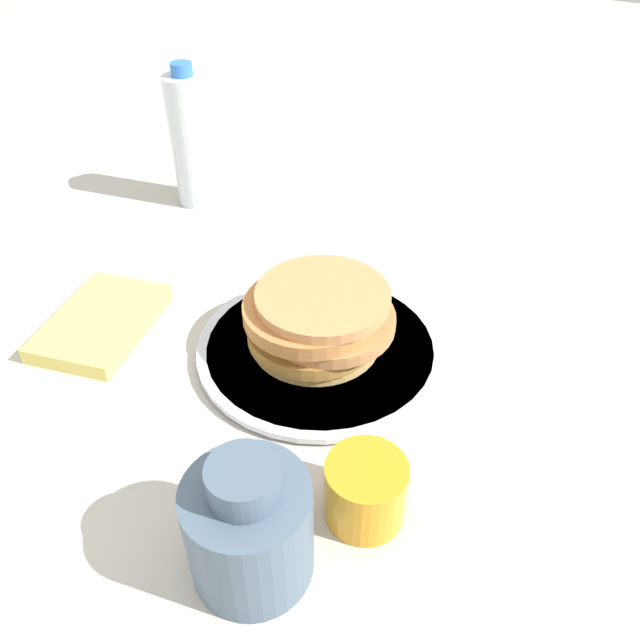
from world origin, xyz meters
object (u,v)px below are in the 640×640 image
object	(u,v)px
juice_glass	(365,491)
plate	(320,347)
water_bottle_near	(191,141)
pancake_stack	(317,319)
cream_jug	(249,527)

from	to	relation	value
juice_glass	plate	bearing A→B (deg)	41.63
juice_glass	water_bottle_near	distance (m)	0.62
pancake_stack	juice_glass	size ratio (longest dim) A/B	2.26
cream_jug	juice_glass	bearing A→B (deg)	-31.08
pancake_stack	water_bottle_near	size ratio (longest dim) A/B	0.75
water_bottle_near	plate	bearing A→B (deg)	-120.70
plate	pancake_stack	size ratio (longest dim) A/B	1.74
juice_glass	cream_jug	bearing A→B (deg)	148.92
plate	cream_jug	distance (m)	0.27
pancake_stack	cream_jug	distance (m)	0.26
juice_glass	cream_jug	world-z (taller)	cream_jug
pancake_stack	cream_jug	bearing A→B (deg)	-159.94
pancake_stack	water_bottle_near	world-z (taller)	water_bottle_near
pancake_stack	water_bottle_near	xyz separation A→B (m)	(0.21, 0.35, 0.05)
plate	juice_glass	size ratio (longest dim) A/B	3.93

